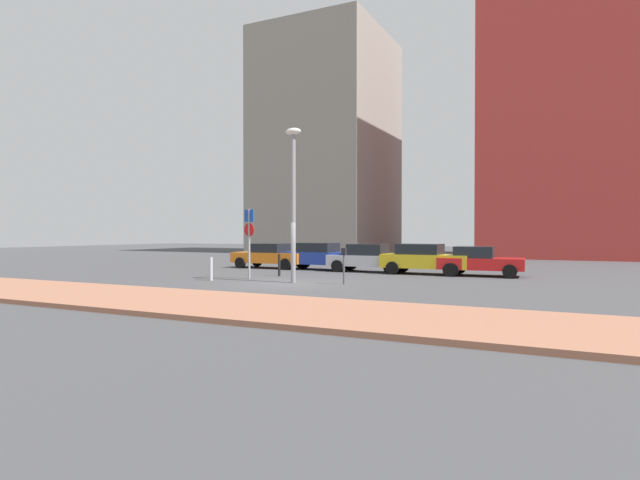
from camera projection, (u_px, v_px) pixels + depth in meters
name	position (u px, v px, depth m)	size (l,w,h in m)	color
ground_plane	(288.00, 283.00, 21.21)	(120.00, 120.00, 0.00)	#424244
sidewalk_brick	(174.00, 301.00, 15.20)	(40.00, 4.45, 0.14)	#9E664C
parked_car_orange	(271.00, 255.00, 30.35)	(4.51, 2.01, 1.45)	orange
parked_car_blue	(320.00, 256.00, 29.05)	(4.52, 2.05, 1.51)	#1E389E
parked_car_silver	(368.00, 258.00, 27.43)	(4.28, 1.97, 1.48)	#B7BABF
parked_car_yellow	(425.00, 258.00, 25.93)	(4.32, 2.04, 1.52)	gold
parked_car_red	(479.00, 261.00, 24.80)	(4.04, 2.24, 1.42)	red
parking_sign_post	(249.00, 235.00, 23.33)	(0.59, 0.14, 3.15)	gray
parking_meter	(344.00, 261.00, 20.76)	(0.18, 0.14, 1.46)	#4C4C51
street_lamp	(293.00, 191.00, 21.43)	(0.70, 0.36, 6.42)	gray
traffic_bollard_near	(279.00, 265.00, 24.75)	(0.12, 0.12, 1.06)	black
traffic_bollard_mid	(211.00, 269.00, 22.49)	(0.15, 0.15, 1.01)	#B7B7BC
building_colorful_midrise	(598.00, 108.00, 43.83)	(17.82, 14.09, 25.21)	#BF3833
building_under_construction	(327.00, 145.00, 54.95)	(12.21, 13.39, 22.77)	gray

